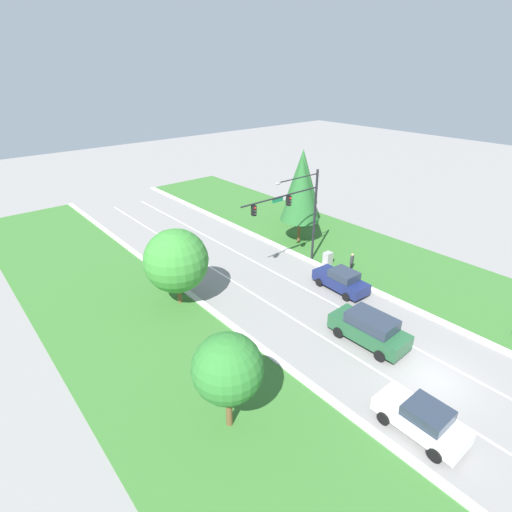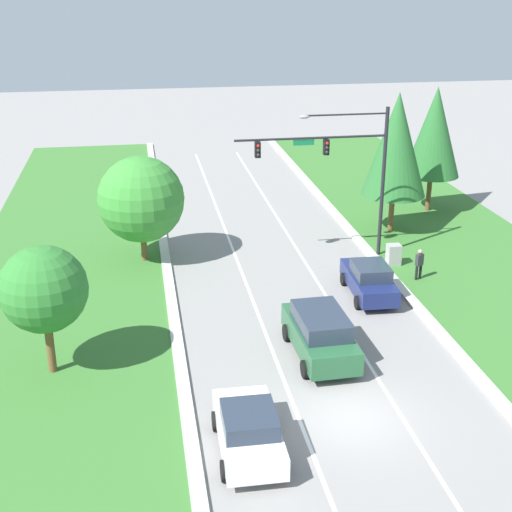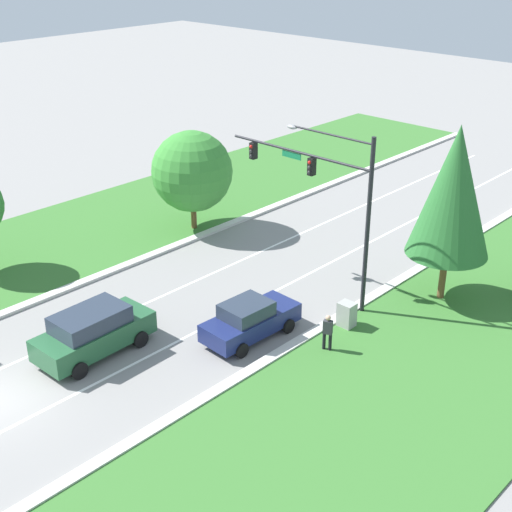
# 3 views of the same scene
# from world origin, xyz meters

# --- Properties ---
(ground_plane) EXTENTS (160.00, 160.00, 0.00)m
(ground_plane) POSITION_xyz_m (0.00, 0.00, 0.00)
(ground_plane) COLOR gray
(curb_strip_right) EXTENTS (0.50, 90.00, 0.15)m
(curb_strip_right) POSITION_xyz_m (5.65, 0.00, 0.07)
(curb_strip_right) COLOR beige
(curb_strip_right) RESTS_ON ground_plane
(curb_strip_left) EXTENTS (0.50, 90.00, 0.15)m
(curb_strip_left) POSITION_xyz_m (-5.65, 0.00, 0.07)
(curb_strip_left) COLOR beige
(curb_strip_left) RESTS_ON ground_plane
(grass_verge_left) EXTENTS (10.00, 90.00, 0.08)m
(grass_verge_left) POSITION_xyz_m (-10.90, 0.00, 0.04)
(grass_verge_left) COLOR #38702D
(grass_verge_left) RESTS_ON ground_plane
(lane_stripe_inner_left) EXTENTS (0.14, 81.00, 0.01)m
(lane_stripe_inner_left) POSITION_xyz_m (-1.80, 0.00, 0.00)
(lane_stripe_inner_left) COLOR white
(lane_stripe_inner_left) RESTS_ON ground_plane
(lane_stripe_inner_right) EXTENTS (0.14, 81.00, 0.01)m
(lane_stripe_inner_right) POSITION_xyz_m (1.80, 0.00, 0.00)
(lane_stripe_inner_right) COLOR white
(lane_stripe_inner_right) RESTS_ON ground_plane
(traffic_signal_mast) EXTENTS (8.09, 0.41, 8.20)m
(traffic_signal_mast) POSITION_xyz_m (3.75, 14.78, 5.46)
(traffic_signal_mast) COLOR black
(traffic_signal_mast) RESTS_ON ground_plane
(forest_suv) EXTENTS (2.34, 5.01, 2.00)m
(forest_suv) POSITION_xyz_m (0.01, 4.43, 1.04)
(forest_suv) COLOR #235633
(forest_suv) RESTS_ON ground_plane
(white_sedan) EXTENTS (2.14, 4.30, 1.65)m
(white_sedan) POSITION_xyz_m (-3.83, -1.30, 0.84)
(white_sedan) COLOR white
(white_sedan) RESTS_ON ground_plane
(navy_sedan) EXTENTS (2.12, 4.55, 1.73)m
(navy_sedan) POSITION_xyz_m (3.80, 9.71, 0.86)
(navy_sedan) COLOR navy
(navy_sedan) RESTS_ON ground_plane
(utility_cabinet) EXTENTS (0.70, 0.60, 1.20)m
(utility_cabinet) POSITION_xyz_m (6.32, 13.20, 0.60)
(utility_cabinet) COLOR #9E9E99
(utility_cabinet) RESTS_ON ground_plane
(pedestrian) EXTENTS (0.43, 0.34, 1.69)m
(pedestrian) POSITION_xyz_m (6.89, 11.10, 0.94)
(pedestrian) COLOR black
(pedestrian) RESTS_ON ground_plane
(conifer_near_right_tree) EXTENTS (3.53, 3.53, 8.11)m
(conifer_near_right_tree) POSITION_xyz_m (11.82, 21.91, 5.26)
(conifer_near_right_tree) COLOR brown
(conifer_near_right_tree) RESTS_ON ground_plane
(oak_near_left_tree) EXTENTS (4.58, 4.58, 5.79)m
(oak_near_left_tree) POSITION_xyz_m (-6.77, 16.13, 3.49)
(oak_near_left_tree) COLOR brown
(oak_near_left_tree) RESTS_ON ground_plane
(conifer_far_right_tree) EXTENTS (3.76, 3.76, 8.39)m
(conifer_far_right_tree) POSITION_xyz_m (7.99, 18.38, 5.37)
(conifer_far_right_tree) COLOR brown
(conifer_far_right_tree) RESTS_ON ground_plane
(oak_far_left_tree) EXTENTS (3.33, 3.33, 5.24)m
(oak_far_left_tree) POSITION_xyz_m (-10.59, 4.89, 3.56)
(oak_far_left_tree) COLOR brown
(oak_far_left_tree) RESTS_ON ground_plane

